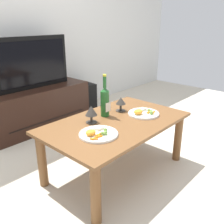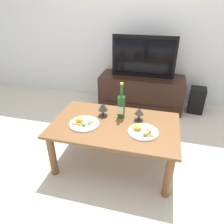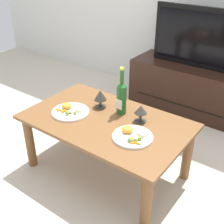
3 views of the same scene
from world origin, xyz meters
name	(u,v)px [view 2 (image 2 of 3)]	position (x,y,z in m)	size (l,w,h in m)	color
ground_plane	(114,161)	(0.00, 0.00, 0.00)	(6.40, 6.40, 0.00)	beige
back_wall	(142,14)	(0.00, 1.66, 1.30)	(6.40, 0.10, 2.60)	silver
dining_table	(115,131)	(0.00, 0.00, 0.39)	(1.19, 0.72, 0.47)	brown
tv_stand	(141,92)	(0.09, 1.33, 0.25)	(1.24, 0.47, 0.49)	black
tv_screen	(144,57)	(0.09, 1.33, 0.78)	(0.90, 0.05, 0.58)	black
floor_speaker	(197,100)	(0.91, 1.36, 0.19)	(0.21, 0.21, 0.38)	black
wine_bottle	(121,104)	(0.03, 0.15, 0.60)	(0.07, 0.07, 0.36)	#1E5923
goblet_left	(103,107)	(-0.15, 0.13, 0.56)	(0.10, 0.10, 0.14)	#38332D
goblet_right	(139,112)	(0.21, 0.13, 0.55)	(0.09, 0.09, 0.13)	#38332D
dinner_plate_left	(84,123)	(-0.28, -0.08, 0.48)	(0.28, 0.28, 0.05)	white
dinner_plate_right	(143,131)	(0.27, -0.08, 0.48)	(0.27, 0.27, 0.06)	white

